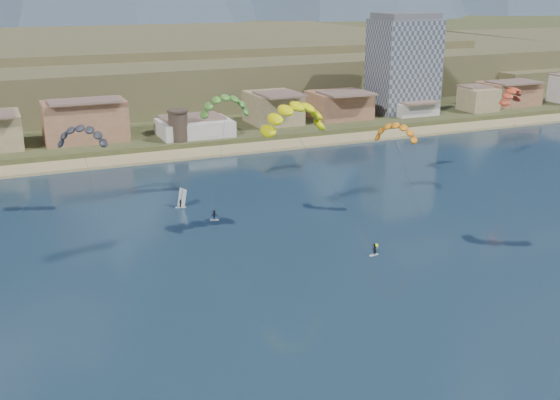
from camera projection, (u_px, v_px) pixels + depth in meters
name	position (u px, v px, depth m)	size (l,w,h in m)	color
ground	(382.00, 351.00, 82.69)	(2400.00, 2400.00, 0.00)	#0D1F30
beach	(169.00, 156.00, 175.42)	(2200.00, 12.00, 0.90)	tan
land	(37.00, 36.00, 573.01)	(2200.00, 900.00, 4.00)	#4C4B29
foothills	(146.00, 65.00, 291.81)	(940.00, 210.00, 18.00)	brown
apartment_tower	(403.00, 64.00, 221.04)	(20.00, 16.00, 32.00)	gray
watchtower	(178.00, 125.00, 182.42)	(5.82, 5.82, 8.60)	#47382D
kitesurfer_yellow	(295.00, 113.00, 115.41)	(15.35, 18.91, 27.27)	silver
kitesurfer_green	(225.00, 103.00, 137.18)	(13.62, 16.89, 24.53)	silver
distant_kite_dark	(81.00, 132.00, 127.61)	(10.49, 7.48, 19.22)	#262626
distant_kite_orange	(396.00, 129.00, 128.23)	(8.45, 8.40, 19.36)	#262626
distant_kite_red	(511.00, 93.00, 159.43)	(9.63, 7.68, 21.13)	#262626
windsurfer	(181.00, 202.00, 135.34)	(2.23, 2.46, 3.82)	silver
buoy	(376.00, 246.00, 115.59)	(0.69, 0.69, 0.69)	#FFFD1A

